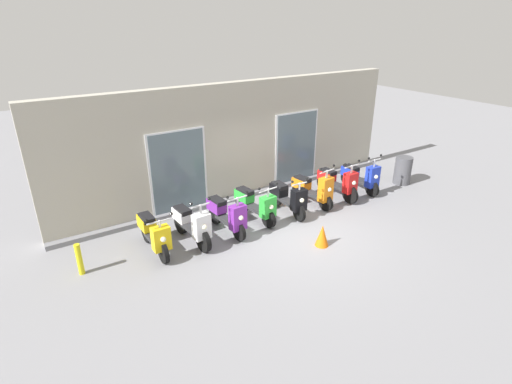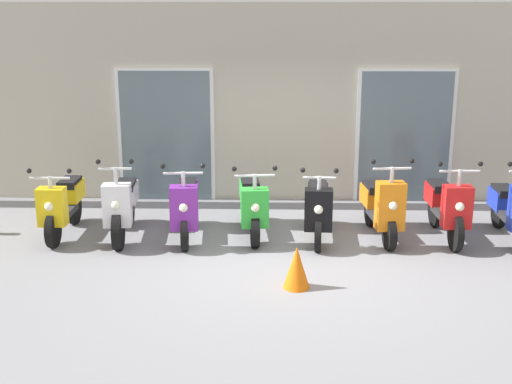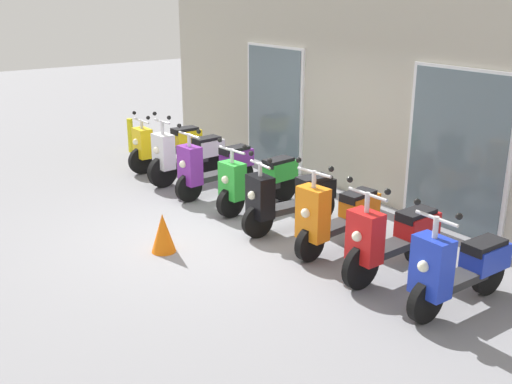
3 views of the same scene
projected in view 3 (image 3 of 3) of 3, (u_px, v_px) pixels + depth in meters
ground_plane at (221, 233)px, 8.47m from camera, size 40.00×40.00×0.00m
storefront_facade at (360, 99)px, 9.42m from camera, size 10.73×0.50×3.33m
scooter_yellow at (166, 145)px, 11.33m from camera, size 0.62×1.56×1.12m
scooter_white at (187, 155)px, 10.61m from camera, size 0.51×1.62×1.27m
scooter_purple at (214, 166)px, 9.88m from camera, size 0.60×1.55×1.22m
scooter_green at (258, 180)px, 9.27m from camera, size 0.62×1.58×1.16m
scooter_black at (289, 198)px, 8.45m from camera, size 0.52×1.56×1.17m
scooter_orange at (336, 215)px, 7.77m from camera, size 0.59×1.51×1.28m
scooter_red at (392, 237)px, 7.05m from camera, size 0.61×1.61×1.26m
scooter_blue at (459, 268)px, 6.34m from camera, size 0.57×1.52×1.26m
traffic_cone at (163, 233)px, 7.79m from camera, size 0.32×0.32×0.52m
curb_bollard at (131, 135)px, 12.59m from camera, size 0.12×0.12×0.70m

